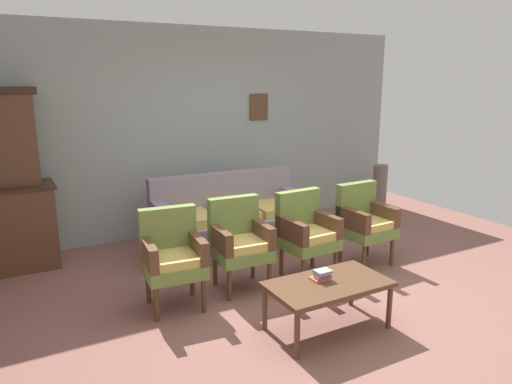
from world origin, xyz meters
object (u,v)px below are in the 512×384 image
object	(u,v)px
armchair_near_couch_end	(306,231)
floor_vase_by_wall	(380,187)
side_cabinet	(0,229)
armchair_near_cabinet	(173,254)
armchair_by_doorway	(364,220)
floral_couch	(231,223)
book_stack_on_table	(322,275)
coffee_table	(328,287)
armchair_row_middle	(240,240)

from	to	relation	value
armchair_near_couch_end	floor_vase_by_wall	bearing A→B (deg)	32.37
side_cabinet	armchair_near_cabinet	world-z (taller)	side_cabinet
armchair_near_couch_end	side_cabinet	bearing A→B (deg)	148.79
armchair_by_doorway	armchair_near_cabinet	bearing A→B (deg)	179.39
side_cabinet	floral_couch	size ratio (longest dim) A/B	0.61
armchair_near_couch_end	book_stack_on_table	bearing A→B (deg)	-117.72
side_cabinet	armchair_near_couch_end	distance (m)	3.27
floor_vase_by_wall	armchair_near_cabinet	bearing A→B (deg)	-158.31
armchair_near_cabinet	coffee_table	size ratio (longest dim) A/B	0.90
side_cabinet	floor_vase_by_wall	bearing A→B (deg)	-1.08
armchair_near_cabinet	armchair_near_couch_end	size ratio (longest dim) A/B	1.00
armchair_near_couch_end	floor_vase_by_wall	distance (m)	2.98
floral_couch	book_stack_on_table	bearing A→B (deg)	-94.83
floral_couch	armchair_by_doorway	xyz separation A→B (m)	(1.11, -1.13, 0.17)
armchair_near_cabinet	coffee_table	xyz separation A→B (m)	(0.97, -1.02, -0.12)
armchair_row_middle	armchair_by_doorway	size ratio (longest dim) A/B	1.00
armchair_near_cabinet	armchair_near_couch_end	distance (m)	1.44
book_stack_on_table	armchair_row_middle	bearing A→B (deg)	103.24
armchair_near_cabinet	book_stack_on_table	xyz separation A→B (m)	(0.95, -0.96, -0.04)
floral_couch	floor_vase_by_wall	size ratio (longest dim) A/B	2.64
armchair_row_middle	armchair_near_cabinet	bearing A→B (deg)	-175.21
armchair_near_cabinet	armchair_by_doorway	bearing A→B (deg)	-0.61
armchair_near_cabinet	armchair_by_doorway	world-z (taller)	same
armchair_near_couch_end	armchair_by_doorway	size ratio (longest dim) A/B	1.00
floor_vase_by_wall	coffee_table	bearing A→B (deg)	-138.98
armchair_row_middle	armchair_near_couch_end	bearing A→B (deg)	-6.04
armchair_near_couch_end	armchair_by_doorway	bearing A→B (deg)	-0.37
armchair_by_doorway	floor_vase_by_wall	distance (m)	2.36
coffee_table	floor_vase_by_wall	world-z (taller)	floor_vase_by_wall
floral_couch	coffee_table	size ratio (longest dim) A/B	1.91
armchair_near_cabinet	book_stack_on_table	distance (m)	1.35
floral_couch	floor_vase_by_wall	world-z (taller)	floral_couch
armchair_near_couch_end	coffee_table	xyz separation A→B (m)	(-0.47, -1.01, -0.12)
side_cabinet	armchair_near_cabinet	distance (m)	2.15
side_cabinet	coffee_table	distance (m)	3.56
armchair_near_cabinet	armchair_by_doorway	distance (m)	2.23
side_cabinet	armchair_row_middle	world-z (taller)	side_cabinet
armchair_near_couch_end	floral_couch	bearing A→B (deg)	105.95
armchair_near_cabinet	floor_vase_by_wall	world-z (taller)	armchair_near_cabinet
side_cabinet	armchair_near_couch_end	bearing A→B (deg)	-31.21
armchair_row_middle	floor_vase_by_wall	size ratio (longest dim) A/B	1.25
armchair_near_couch_end	coffee_table	bearing A→B (deg)	-115.20
side_cabinet	armchair_row_middle	bearing A→B (deg)	-38.14
armchair_by_doorway	book_stack_on_table	world-z (taller)	armchair_by_doorway
floral_couch	armchair_near_couch_end	distance (m)	1.18
book_stack_on_table	armchair_by_doorway	bearing A→B (deg)	36.23
floral_couch	floor_vase_by_wall	bearing A→B (deg)	9.36
book_stack_on_table	floor_vase_by_wall	world-z (taller)	floor_vase_by_wall
coffee_table	floor_vase_by_wall	xyz separation A→B (m)	(2.99, 2.60, -0.01)
armchair_row_middle	book_stack_on_table	bearing A→B (deg)	-76.76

